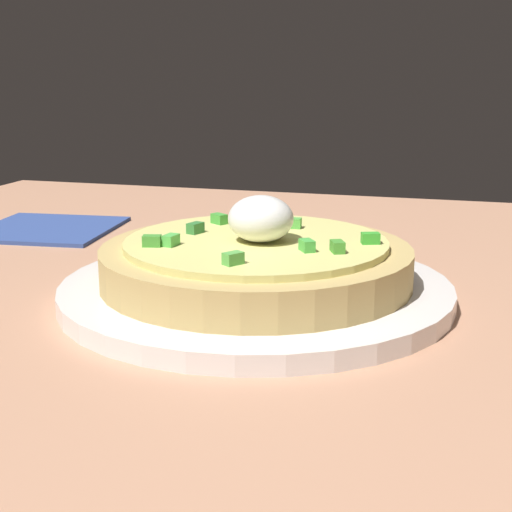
{
  "coord_description": "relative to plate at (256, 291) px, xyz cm",
  "views": [
    {
      "loc": [
        10.37,
        -55.32,
        20.38
      ],
      "look_at": [
        -4.34,
        -3.8,
        6.65
      ],
      "focal_mm": 52.54,
      "sensor_mm": 36.0,
      "label": 1
    }
  ],
  "objects": [
    {
      "name": "dining_table",
      "position": [
        4.34,
        3.8,
        -2.33
      ],
      "size": [
        110.14,
        88.07,
        3.28
      ],
      "primitive_type": "cube",
      "color": "tan",
      "rests_on": "ground"
    },
    {
      "name": "pizza",
      "position": [
        0.02,
        -0.02,
        2.4
      ],
      "size": [
        23.02,
        23.02,
        6.62
      ],
      "color": "tan",
      "rests_on": "plate"
    },
    {
      "name": "napkin",
      "position": [
        -27.85,
        17.05,
        -0.49
      ],
      "size": [
        14.95,
        14.95,
        0.4
      ],
      "primitive_type": "cube",
      "rotation": [
        0.0,
        0.0,
        0.1
      ],
      "color": "#2F4689",
      "rests_on": "dining_table"
    },
    {
      "name": "plate",
      "position": [
        0.0,
        0.0,
        0.0
      ],
      "size": [
        29.11,
        29.11,
        1.38
      ],
      "primitive_type": "cylinder",
      "color": "white",
      "rests_on": "dining_table"
    }
  ]
}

